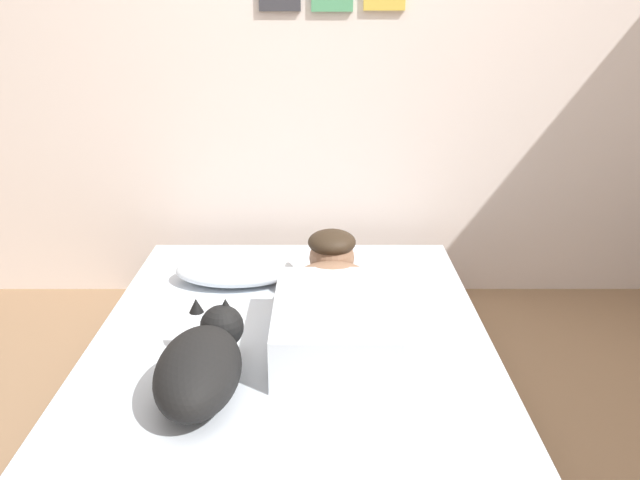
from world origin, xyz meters
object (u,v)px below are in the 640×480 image
(bed, at_px, (294,366))
(person_lying, at_px, (334,304))
(pillow, at_px, (236,270))
(cell_phone, at_px, (282,371))
(coffee_cup, at_px, (334,278))
(dog, at_px, (203,364))

(bed, relative_size, person_lying, 2.07)
(pillow, height_order, person_lying, person_lying)
(bed, xyz_separation_m, cell_phone, (-0.03, -0.33, 0.17))
(pillow, distance_m, coffee_cup, 0.43)
(pillow, distance_m, dog, 0.91)
(pillow, bearing_deg, cell_phone, -72.83)
(dog, height_order, cell_phone, dog)
(coffee_cup, bearing_deg, cell_phone, -104.47)
(bed, height_order, dog, dog)
(bed, bearing_deg, coffee_cup, 67.91)
(coffee_cup, bearing_deg, dog, -116.19)
(dog, bearing_deg, pillow, 90.35)
(bed, height_order, coffee_cup, coffee_cup)
(bed, relative_size, pillow, 3.67)
(cell_phone, bearing_deg, person_lying, 60.38)
(person_lying, bearing_deg, cell_phone, -119.62)
(pillow, distance_m, person_lying, 0.63)
(pillow, relative_size, dog, 0.90)
(dog, bearing_deg, bed, 60.49)
(bed, distance_m, dog, 0.60)
(bed, relative_size, coffee_cup, 15.26)
(pillow, height_order, dog, dog)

